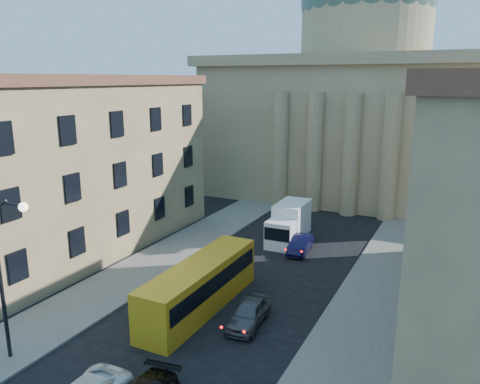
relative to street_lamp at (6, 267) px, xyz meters
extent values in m
cube|color=#5E5B56|center=(-1.53, 10.00, -5.21)|extent=(5.00, 60.00, 0.15)
cube|color=#5E5B56|center=(15.47, 10.00, -5.21)|extent=(5.00, 60.00, 0.15)
cube|color=#897754|center=(6.97, 48.00, 2.71)|extent=(34.00, 26.00, 16.00)
cube|color=#897754|center=(6.97, 48.00, 11.11)|extent=(35.50, 27.50, 1.20)
cylinder|color=#897754|center=(6.97, 48.00, 14.71)|extent=(16.00, 16.00, 8.00)
cube|color=#897754|center=(-14.03, 46.00, 0.21)|extent=(13.00, 13.00, 11.00)
cone|color=#543524|center=(-14.03, 46.00, 7.71)|extent=(26.02, 26.02, 4.00)
cylinder|color=#897754|center=(0.97, 34.80, 1.21)|extent=(1.80, 1.80, 13.00)
cylinder|color=#897754|center=(4.97, 34.80, 1.21)|extent=(1.80, 1.80, 13.00)
cylinder|color=#897754|center=(8.97, 34.80, 1.21)|extent=(1.80, 1.80, 13.00)
cylinder|color=#897754|center=(12.97, 34.80, 1.21)|extent=(1.80, 1.80, 13.00)
cube|color=tan|center=(-10.03, 14.00, 1.71)|extent=(11.00, 26.00, 14.00)
cube|color=#543524|center=(-10.03, 14.00, 9.01)|extent=(11.60, 26.60, 0.80)
cylinder|color=black|center=(-0.53, 0.00, -1.29)|extent=(0.20, 0.20, 8.00)
cylinder|color=black|center=(1.02, 0.00, 3.36)|extent=(1.30, 0.12, 0.12)
sphere|color=white|center=(1.77, 0.00, 3.31)|extent=(0.44, 0.44, 0.44)
imported|color=#48484C|center=(9.28, 8.76, -4.55)|extent=(2.08, 4.43, 1.47)
imported|color=black|center=(8.06, 21.66, -4.57)|extent=(1.99, 4.48, 1.43)
cube|color=gold|center=(5.62, 9.25, -3.74)|extent=(2.51, 10.98, 3.09)
cube|color=black|center=(5.62, 9.25, -3.24)|extent=(2.57, 10.38, 1.10)
cylinder|color=black|center=(4.62, 5.26, -4.79)|extent=(0.30, 1.00, 1.00)
cylinder|color=black|center=(6.62, 5.26, -4.79)|extent=(0.30, 1.00, 1.00)
cylinder|color=black|center=(4.63, 13.24, -4.79)|extent=(0.30, 1.00, 1.00)
cylinder|color=black|center=(6.63, 13.24, -4.79)|extent=(0.30, 1.00, 1.00)
cube|color=white|center=(6.22, 21.97, -4.05)|extent=(2.44, 2.54, 2.47)
cube|color=black|center=(6.26, 20.79, -3.74)|extent=(2.26, 0.19, 1.13)
cube|color=white|center=(6.14, 24.74, -3.49)|extent=(2.59, 4.39, 3.19)
cylinder|color=black|center=(5.21, 21.53, -4.82)|extent=(0.32, 0.93, 0.92)
cylinder|color=black|center=(7.26, 21.59, -4.82)|extent=(0.32, 0.93, 0.92)
cylinder|color=black|center=(5.09, 25.63, -4.82)|extent=(0.32, 0.93, 0.92)
cylinder|color=black|center=(7.14, 25.70, -4.82)|extent=(0.32, 0.93, 0.92)
camera|label=1|loc=(20.04, -14.32, 9.12)|focal=35.00mm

